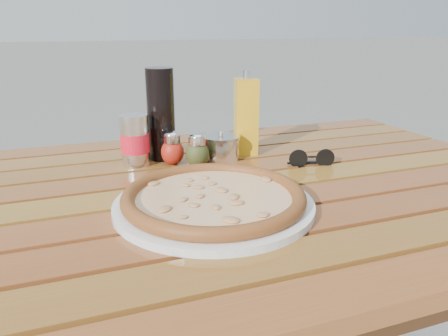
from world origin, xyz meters
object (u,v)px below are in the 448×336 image
object	(u,v)px
olive_oil_cruet	(246,116)
plate	(214,205)
pepper_shaker	(172,149)
dark_bottle	(161,114)
pizza	(214,197)
oregano_shaker	(197,151)
sunglasses	(311,159)
soda_can	(135,141)
table	(227,218)
parmesan_tin	(221,147)

from	to	relation	value
olive_oil_cruet	plate	bearing A→B (deg)	-121.95
pepper_shaker	dark_bottle	bearing A→B (deg)	101.54
olive_oil_cruet	pizza	bearing A→B (deg)	-121.95
oregano_shaker	dark_bottle	distance (m)	0.13
pizza	sunglasses	world-z (taller)	sunglasses
dark_bottle	plate	bearing A→B (deg)	-86.99
soda_can	dark_bottle	bearing A→B (deg)	24.79
table	pizza	size ratio (longest dim) A/B	3.41
pizza	oregano_shaker	xyz separation A→B (m)	(0.04, 0.24, 0.02)
oregano_shaker	dark_bottle	bearing A→B (deg)	123.67
pizza	soda_can	xyz separation A→B (m)	(-0.09, 0.30, 0.04)
sunglasses	pizza	bearing A→B (deg)	-136.19
pepper_shaker	oregano_shaker	distance (m)	0.06
oregano_shaker	table	bearing A→B (deg)	-80.87
table	soda_can	xyz separation A→B (m)	(-0.15, 0.20, 0.13)
pizza	pepper_shaker	distance (m)	0.28
sunglasses	plate	bearing A→B (deg)	-136.19
dark_bottle	soda_can	size ratio (longest dim) A/B	1.83
dark_bottle	soda_can	world-z (taller)	dark_bottle
oregano_shaker	sunglasses	distance (m)	0.27
dark_bottle	oregano_shaker	bearing A→B (deg)	-56.33
pizza	sunglasses	size ratio (longest dim) A/B	3.69
table	sunglasses	bearing A→B (deg)	12.85
pizza	soda_can	size ratio (longest dim) A/B	3.42
soda_can	olive_oil_cruet	world-z (taller)	olive_oil_cruet
dark_bottle	sunglasses	bearing A→B (deg)	-29.49
pizza	oregano_shaker	bearing A→B (deg)	79.80
table	olive_oil_cruet	distance (m)	0.29
pepper_shaker	sunglasses	xyz separation A→B (m)	(0.30, -0.12, -0.02)
table	olive_oil_cruet	bearing A→B (deg)	58.02
pizza	oregano_shaker	size ratio (longest dim) A/B	5.00
table	plate	size ratio (longest dim) A/B	3.89
olive_oil_cruet	pepper_shaker	bearing A→B (deg)	-172.32
plate	soda_can	distance (m)	0.32
dark_bottle	soda_can	distance (m)	0.09
pepper_shaker	sunglasses	bearing A→B (deg)	-21.91
parmesan_tin	dark_bottle	bearing A→B (deg)	157.38
plate	parmesan_tin	bearing A→B (deg)	67.70
oregano_shaker	dark_bottle	world-z (taller)	dark_bottle
olive_oil_cruet	table	bearing A→B (deg)	-121.98
soda_can	olive_oil_cruet	size ratio (longest dim) A/B	0.57
pepper_shaker	sunglasses	size ratio (longest dim) A/B	0.74
table	sunglasses	world-z (taller)	sunglasses
dark_bottle	parmesan_tin	size ratio (longest dim) A/B	1.99
table	olive_oil_cruet	xyz separation A→B (m)	(0.13, 0.20, 0.17)
plate	olive_oil_cruet	xyz separation A→B (m)	(0.19, 0.31, 0.09)
parmesan_tin	olive_oil_cruet	bearing A→B (deg)	18.92
table	olive_oil_cruet	world-z (taller)	olive_oil_cruet
olive_oil_cruet	parmesan_tin	distance (m)	0.10
table	pizza	distance (m)	0.16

